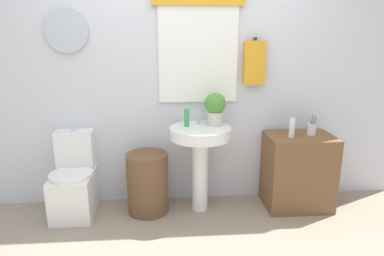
{
  "coord_description": "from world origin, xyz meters",
  "views": [
    {
      "loc": [
        -0.15,
        -2.16,
        1.63
      ],
      "look_at": [
        0.08,
        0.8,
        0.82
      ],
      "focal_mm": 32.61,
      "sensor_mm": 36.0,
      "label": 1
    }
  ],
  "objects_px": {
    "toilet": "(75,183)",
    "wooden_cabinet": "(298,171)",
    "laundry_hamper": "(148,183)",
    "soap_bottle": "(187,117)",
    "lotion_bottle": "(292,128)",
    "pedestal_sink": "(200,147)",
    "potted_plant": "(215,107)",
    "toothbrush_cup": "(312,129)"
  },
  "relations": [
    {
      "from": "toilet",
      "to": "wooden_cabinet",
      "type": "distance_m",
      "value": 2.1
    },
    {
      "from": "toilet",
      "to": "laundry_hamper",
      "type": "relative_size",
      "value": 1.36
    },
    {
      "from": "soap_bottle",
      "to": "lotion_bottle",
      "type": "height_order",
      "value": "soap_bottle"
    },
    {
      "from": "pedestal_sink",
      "to": "soap_bottle",
      "type": "distance_m",
      "value": 0.3
    },
    {
      "from": "potted_plant",
      "to": "toothbrush_cup",
      "type": "height_order",
      "value": "potted_plant"
    },
    {
      "from": "lotion_bottle",
      "to": "toothbrush_cup",
      "type": "relative_size",
      "value": 0.96
    },
    {
      "from": "lotion_bottle",
      "to": "toothbrush_cup",
      "type": "distance_m",
      "value": 0.23
    },
    {
      "from": "laundry_hamper",
      "to": "potted_plant",
      "type": "relative_size",
      "value": 1.89
    },
    {
      "from": "wooden_cabinet",
      "to": "toothbrush_cup",
      "type": "bearing_deg",
      "value": 10.56
    },
    {
      "from": "wooden_cabinet",
      "to": "toilet",
      "type": "bearing_deg",
      "value": 179.04
    },
    {
      "from": "wooden_cabinet",
      "to": "potted_plant",
      "type": "bearing_deg",
      "value": 175.71
    },
    {
      "from": "soap_bottle",
      "to": "potted_plant",
      "type": "height_order",
      "value": "potted_plant"
    },
    {
      "from": "toilet",
      "to": "wooden_cabinet",
      "type": "relative_size",
      "value": 1.09
    },
    {
      "from": "pedestal_sink",
      "to": "potted_plant",
      "type": "relative_size",
      "value": 2.69
    },
    {
      "from": "laundry_hamper",
      "to": "potted_plant",
      "type": "xyz_separation_m",
      "value": [
        0.63,
        0.06,
        0.7
      ]
    },
    {
      "from": "toilet",
      "to": "laundry_hamper",
      "type": "distance_m",
      "value": 0.67
    },
    {
      "from": "toilet",
      "to": "soap_bottle",
      "type": "bearing_deg",
      "value": 0.81
    },
    {
      "from": "potted_plant",
      "to": "toothbrush_cup",
      "type": "bearing_deg",
      "value": -2.53
    },
    {
      "from": "toilet",
      "to": "wooden_cabinet",
      "type": "height_order",
      "value": "toilet"
    },
    {
      "from": "wooden_cabinet",
      "to": "soap_bottle",
      "type": "height_order",
      "value": "soap_bottle"
    },
    {
      "from": "wooden_cabinet",
      "to": "toothbrush_cup",
      "type": "xyz_separation_m",
      "value": [
        0.11,
        0.02,
        0.41
      ]
    },
    {
      "from": "soap_bottle",
      "to": "toilet",
      "type": "bearing_deg",
      "value": -179.19
    },
    {
      "from": "toilet",
      "to": "toothbrush_cup",
      "type": "bearing_deg",
      "value": -0.4
    },
    {
      "from": "wooden_cabinet",
      "to": "lotion_bottle",
      "type": "height_order",
      "value": "lotion_bottle"
    },
    {
      "from": "soap_bottle",
      "to": "potted_plant",
      "type": "xyz_separation_m",
      "value": [
        0.26,
        0.01,
        0.09
      ]
    },
    {
      "from": "soap_bottle",
      "to": "potted_plant",
      "type": "bearing_deg",
      "value": 2.2
    },
    {
      "from": "lotion_bottle",
      "to": "toothbrush_cup",
      "type": "xyz_separation_m",
      "value": [
        0.21,
        0.06,
        -0.04
      ]
    },
    {
      "from": "soap_bottle",
      "to": "toothbrush_cup",
      "type": "xyz_separation_m",
      "value": [
        1.17,
        -0.03,
        -0.13
      ]
    },
    {
      "from": "pedestal_sink",
      "to": "soap_bottle",
      "type": "height_order",
      "value": "soap_bottle"
    },
    {
      "from": "soap_bottle",
      "to": "toothbrush_cup",
      "type": "height_order",
      "value": "soap_bottle"
    },
    {
      "from": "laundry_hamper",
      "to": "wooden_cabinet",
      "type": "relative_size",
      "value": 0.8
    },
    {
      "from": "potted_plant",
      "to": "lotion_bottle",
      "type": "xyz_separation_m",
      "value": [
        0.69,
        -0.1,
        -0.18
      ]
    },
    {
      "from": "soap_bottle",
      "to": "toothbrush_cup",
      "type": "relative_size",
      "value": 0.88
    },
    {
      "from": "laundry_hamper",
      "to": "toothbrush_cup",
      "type": "relative_size",
      "value": 3.07
    },
    {
      "from": "wooden_cabinet",
      "to": "soap_bottle",
      "type": "relative_size",
      "value": 4.37
    },
    {
      "from": "pedestal_sink",
      "to": "potted_plant",
      "type": "height_order",
      "value": "potted_plant"
    },
    {
      "from": "toilet",
      "to": "laundry_hamper",
      "type": "xyz_separation_m",
      "value": [
        0.67,
        -0.04,
        -0.01
      ]
    },
    {
      "from": "toilet",
      "to": "potted_plant",
      "type": "bearing_deg",
      "value": 1.08
    },
    {
      "from": "potted_plant",
      "to": "wooden_cabinet",
      "type": "bearing_deg",
      "value": -4.29
    },
    {
      "from": "lotion_bottle",
      "to": "pedestal_sink",
      "type": "bearing_deg",
      "value": 177.25
    },
    {
      "from": "pedestal_sink",
      "to": "lotion_bottle",
      "type": "height_order",
      "value": "lotion_bottle"
    },
    {
      "from": "pedestal_sink",
      "to": "laundry_hamper",
      "type": "bearing_deg",
      "value": -180.0
    }
  ]
}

